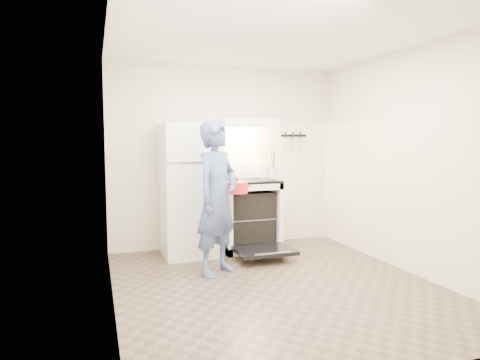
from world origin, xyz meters
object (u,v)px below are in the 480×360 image
object	(u,v)px
tea_kettle	(222,168)
person	(217,198)
dutch_oven	(237,188)
stove_body	(248,216)
refrigerator	(190,190)

from	to	relation	value
tea_kettle	person	world-z (taller)	person
person	dutch_oven	size ratio (longest dim) A/B	5.05
stove_body	dutch_oven	xyz separation A→B (m)	(-0.33, -0.50, 0.45)
refrigerator	stove_body	size ratio (longest dim) A/B	1.85
stove_body	dutch_oven	distance (m)	0.75
refrigerator	tea_kettle	xyz separation A→B (m)	(0.51, 0.24, 0.25)
refrigerator	tea_kettle	bearing A→B (deg)	25.66
refrigerator	tea_kettle	world-z (taller)	refrigerator
tea_kettle	dutch_oven	bearing A→B (deg)	-92.27
refrigerator	dutch_oven	world-z (taller)	refrigerator
stove_body	person	xyz separation A→B (m)	(-0.69, -0.90, 0.39)
person	dutch_oven	xyz separation A→B (m)	(0.36, 0.39, 0.06)
stove_body	dutch_oven	bearing A→B (deg)	-123.10
refrigerator	dutch_oven	size ratio (longest dim) A/B	5.04
tea_kettle	dutch_oven	world-z (taller)	tea_kettle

